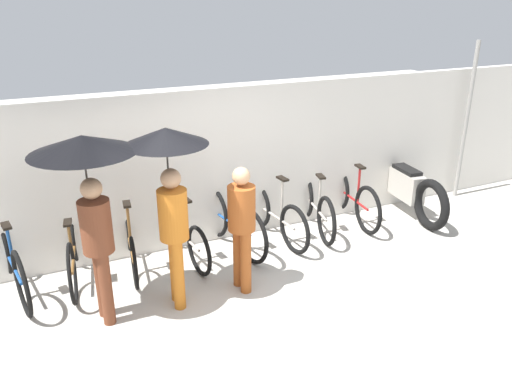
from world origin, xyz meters
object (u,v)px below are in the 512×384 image
parked_bicycle_0 (11,262)px  pedestrian_leading (87,176)px  parked_bicycle_5 (275,215)px  pedestrian_center (169,174)px  parked_bicycle_3 (182,233)px  parked_bicycle_1 (73,251)px  motorcycle (405,187)px  parked_bicycle_4 (231,222)px  parked_bicycle_6 (315,206)px  parked_bicycle_2 (130,242)px  parked_bicycle_7 (352,197)px  pedestrian_trailing (242,221)px

parked_bicycle_0 → pedestrian_leading: pedestrian_leading is taller
parked_bicycle_5 → pedestrian_center: bearing=113.1°
parked_bicycle_3 → pedestrian_center: bearing=152.8°
pedestrian_leading → pedestrian_center: 0.82m
parked_bicycle_1 → motorcycle: (5.08, -0.07, 0.05)m
parked_bicycle_0 → pedestrian_center: size_ratio=0.90×
parked_bicycle_4 → pedestrian_leading: pedestrian_leading is taller
parked_bicycle_6 → pedestrian_center: 2.86m
parked_bicycle_2 → parked_bicycle_7: 3.43m
parked_bicycle_6 → pedestrian_trailing: pedestrian_trailing is taller
parked_bicycle_3 → parked_bicycle_4: size_ratio=0.99×
pedestrian_trailing → motorcycle: size_ratio=0.71×
parked_bicycle_0 → parked_bicycle_2: bearing=-99.4°
parked_bicycle_2 → pedestrian_leading: (-0.49, -0.93, 1.27)m
parked_bicycle_0 → motorcycle: 5.77m
parked_bicycle_0 → parked_bicycle_7: (4.80, 0.03, -0.02)m
parked_bicycle_1 → parked_bicycle_2: parked_bicycle_1 is taller
parked_bicycle_7 → pedestrian_trailing: bearing=122.0°
parked_bicycle_0 → parked_bicycle_3: (2.06, -0.01, -0.05)m
parked_bicycle_2 → parked_bicycle_7: size_ratio=0.97×
parked_bicycle_0 → parked_bicycle_2: parked_bicycle_0 is taller
parked_bicycle_0 → parked_bicycle_4: size_ratio=1.06×
parked_bicycle_4 → pedestrian_trailing: bearing=155.4°
pedestrian_center → pedestrian_trailing: 1.02m
parked_bicycle_3 → motorcycle: (3.71, -0.05, 0.08)m
parked_bicycle_3 → parked_bicycle_6: size_ratio=1.01×
parked_bicycle_5 → parked_bicycle_7: bearing=-92.3°
parked_bicycle_0 → pedestrian_trailing: size_ratio=1.19×
parked_bicycle_2 → parked_bicycle_7: parked_bicycle_2 is taller
parked_bicycle_5 → pedestrian_trailing: bearing=131.9°
pedestrian_center → motorcycle: pedestrian_center is taller
parked_bicycle_4 → motorcycle: size_ratio=0.80×
pedestrian_leading → pedestrian_trailing: (1.59, -0.15, -0.74)m
parked_bicycle_6 → pedestrian_center: bearing=124.7°
parked_bicycle_5 → pedestrian_center: pedestrian_center is taller
parked_bicycle_5 → parked_bicycle_6: parked_bicycle_5 is taller
parked_bicycle_4 → motorcycle: 3.02m
parked_bicycle_0 → pedestrian_trailing: pedestrian_trailing is taller
parked_bicycle_5 → pedestrian_center: 2.30m
parked_bicycle_3 → parked_bicycle_6: bearing=-96.1°
pedestrian_leading → pedestrian_trailing: size_ratio=1.32×
parked_bicycle_0 → parked_bicycle_5: (3.43, -0.04, -0.04)m
pedestrian_trailing → parked_bicycle_6: bearing=27.5°
parked_bicycle_4 → pedestrian_leading: size_ratio=0.85×
parked_bicycle_6 → motorcycle: bearing=-78.6°
parked_bicycle_4 → pedestrian_center: pedestrian_center is taller
pedestrian_center → parked_bicycle_0: bearing=156.0°
parked_bicycle_1 → pedestrian_leading: (0.19, -0.93, 1.24)m
parked_bicycle_3 → parked_bicycle_7: size_ratio=1.00×
parked_bicycle_7 → pedestrian_leading: (-3.92, -0.94, 1.25)m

